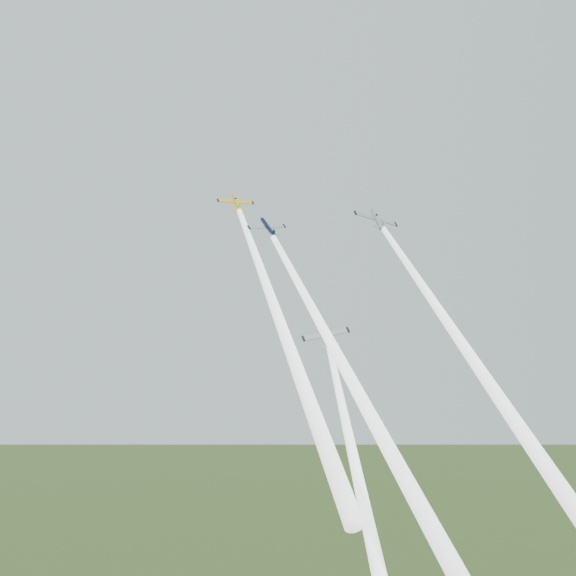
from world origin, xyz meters
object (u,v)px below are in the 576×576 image
object	(u,v)px
plane_silver_right	(377,219)
plane_silver_low	(327,335)
plane_navy	(268,227)
plane_yellow	(236,202)

from	to	relation	value
plane_silver_right	plane_silver_low	xyz separation A→B (m)	(-9.67, -9.67, -21.09)
plane_silver_right	plane_navy	bearing A→B (deg)	178.97
plane_yellow	plane_navy	bearing A→B (deg)	-71.19
plane_silver_low	plane_silver_right	bearing A→B (deg)	38.70
plane_yellow	plane_navy	size ratio (longest dim) A/B	0.99
plane_navy	plane_silver_right	distance (m)	20.15
plane_navy	plane_silver_right	bearing A→B (deg)	-5.78
plane_yellow	plane_silver_right	distance (m)	25.13
plane_yellow	plane_silver_low	size ratio (longest dim) A/B	0.87
plane_silver_right	plane_silver_low	bearing A→B (deg)	-153.37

